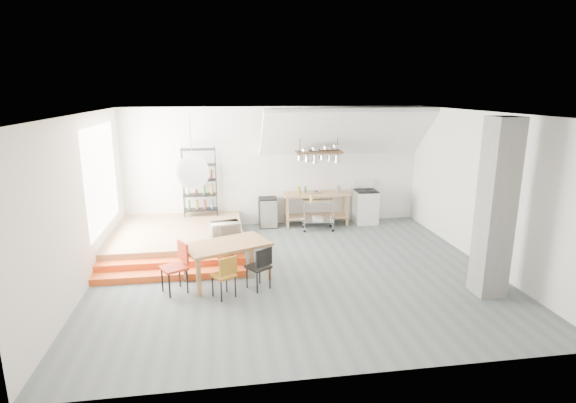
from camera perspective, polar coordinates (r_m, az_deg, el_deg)
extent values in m
plane|color=#555F62|center=(9.32, 0.99, -8.90)|extent=(8.00, 8.00, 0.00)
cube|color=silver|center=(12.22, -1.73, 4.46)|extent=(8.00, 0.04, 3.20)
cube|color=silver|center=(9.07, -24.74, -0.22)|extent=(0.04, 7.00, 3.20)
cube|color=silver|center=(10.27, 23.62, 1.43)|extent=(0.04, 7.00, 3.20)
cube|color=white|center=(8.60, 1.08, 11.16)|extent=(8.00, 7.00, 0.02)
cube|color=white|center=(11.87, 7.36, 8.69)|extent=(4.40, 1.44, 1.32)
cube|color=white|center=(10.44, -22.56, 2.85)|extent=(0.02, 2.50, 2.20)
cube|color=#A17950|center=(11.06, -13.71, -4.46)|extent=(3.00, 3.00, 0.40)
cube|color=#EB561B|center=(9.29, -14.65, -9.02)|extent=(3.00, 0.35, 0.13)
cube|color=#EB561B|center=(9.59, -14.47, -7.84)|extent=(3.00, 0.35, 0.27)
cube|color=slate|center=(8.67, 24.88, -0.85)|extent=(0.50, 0.50, 3.20)
cube|color=#A17950|center=(12.20, 3.63, 0.97)|extent=(1.80, 0.60, 0.06)
cube|color=#A17950|center=(12.36, 3.59, -1.87)|extent=(1.70, 0.55, 0.04)
cube|color=#A17950|center=(12.71, 7.00, -0.66)|extent=(0.06, 0.06, 0.86)
cube|color=#A17950|center=(12.38, -0.33, -0.96)|extent=(0.06, 0.06, 0.86)
cube|color=#A17950|center=(12.30, 7.55, -1.18)|extent=(0.06, 0.06, 0.86)
cube|color=#A17950|center=(11.96, -0.02, -1.50)|extent=(0.06, 0.06, 0.86)
cube|color=white|center=(12.67, 9.80, -0.72)|extent=(0.60, 0.60, 0.90)
cube|color=black|center=(12.56, 9.89, 1.35)|extent=(0.58, 0.58, 0.03)
cube|color=white|center=(12.79, 9.52, 2.20)|extent=(0.60, 0.05, 0.25)
cylinder|color=black|center=(12.73, 10.29, 1.62)|extent=(0.18, 0.18, 0.02)
cylinder|color=black|center=(12.64, 9.09, 1.58)|extent=(0.18, 0.18, 0.02)
cylinder|color=black|center=(12.47, 10.71, 1.34)|extent=(0.18, 0.18, 0.02)
cylinder|color=black|center=(12.38, 9.48, 1.31)|extent=(0.18, 0.18, 0.02)
cube|color=#3F2B19|center=(11.80, 3.92, 6.30)|extent=(1.20, 0.50, 0.05)
cylinder|color=black|center=(11.64, 1.54, 9.07)|extent=(0.02, 0.02, 1.15)
cylinder|color=black|center=(11.86, 6.36, 9.08)|extent=(0.02, 0.02, 1.15)
cylinder|color=silver|center=(11.67, 1.56, 5.55)|extent=(0.16, 0.16, 0.12)
cylinder|color=silver|center=(11.71, 2.52, 5.47)|extent=(0.20, 0.20, 0.16)
cylinder|color=silver|center=(11.76, 3.48, 5.39)|extent=(0.16, 0.16, 0.20)
cylinder|color=silver|center=(11.79, 4.44, 5.60)|extent=(0.20, 0.20, 0.12)
cylinder|color=silver|center=(11.84, 5.39, 5.51)|extent=(0.16, 0.16, 0.16)
cylinder|color=silver|center=(11.90, 6.32, 5.43)|extent=(0.20, 0.20, 0.20)
cylinder|color=black|center=(12.07, -9.12, 2.72)|extent=(0.02, 0.02, 1.80)
cylinder|color=black|center=(12.11, -13.10, 2.56)|extent=(0.02, 0.02, 1.80)
cylinder|color=black|center=(11.72, -9.13, 2.38)|extent=(0.02, 0.02, 1.80)
cylinder|color=black|center=(11.76, -13.23, 2.22)|extent=(0.02, 0.02, 1.80)
cube|color=black|center=(12.08, -10.98, -1.02)|extent=(0.88, 0.38, 0.02)
cube|color=black|center=(11.98, -11.07, 0.83)|extent=(0.88, 0.38, 0.02)
cube|color=black|center=(11.90, -11.16, 2.71)|extent=(0.88, 0.38, 0.02)
cube|color=black|center=(11.83, -11.25, 4.61)|extent=(0.88, 0.38, 0.02)
cube|color=black|center=(11.77, -11.34, 6.53)|extent=(0.88, 0.38, 0.03)
cylinder|color=#387A31|center=(12.04, -11.01, -0.37)|extent=(0.07, 0.07, 0.24)
cylinder|color=#9D701A|center=(11.95, -11.10, 1.49)|extent=(0.07, 0.07, 0.24)
cylinder|color=maroon|center=(11.87, -11.19, 3.37)|extent=(0.07, 0.07, 0.24)
cube|color=#A17950|center=(9.71, -7.94, -4.60)|extent=(0.60, 0.40, 0.03)
cylinder|color=black|center=(9.91, -6.38, -4.68)|extent=(0.02, 0.02, 0.13)
cylinder|color=black|center=(9.90, -9.51, -4.80)|extent=(0.02, 0.02, 0.13)
cylinder|color=black|center=(9.59, -6.29, -5.33)|extent=(0.02, 0.02, 0.13)
cylinder|color=black|center=(9.58, -9.53, -5.45)|extent=(0.02, 0.02, 0.13)
sphere|color=white|center=(8.17, -12.04, 3.63)|extent=(0.60, 0.60, 0.60)
cube|color=brown|center=(8.75, -7.83, -5.50)|extent=(1.81, 1.44, 0.06)
cube|color=brown|center=(9.48, -4.68, -6.28)|extent=(0.09, 0.09, 0.70)
cube|color=brown|center=(8.98, -12.95, -7.78)|extent=(0.09, 0.09, 0.70)
cube|color=brown|center=(8.85, -2.47, -7.74)|extent=(0.09, 0.09, 0.70)
cube|color=brown|center=(8.32, -11.27, -9.50)|extent=(0.09, 0.09, 0.70)
cube|color=#A56C1C|center=(8.18, -8.18, -9.28)|extent=(0.50, 0.50, 0.04)
cube|color=#A56C1C|center=(7.96, -7.60, -8.14)|extent=(0.32, 0.21, 0.32)
cylinder|color=black|center=(8.08, -8.46, -11.23)|extent=(0.03, 0.03, 0.40)
cylinder|color=black|center=(8.23, -6.70, -10.71)|extent=(0.03, 0.03, 0.40)
cylinder|color=black|center=(8.31, -9.55, -10.53)|extent=(0.03, 0.03, 0.40)
cylinder|color=black|center=(8.45, -7.82, -10.04)|extent=(0.03, 0.03, 0.40)
cube|color=black|center=(8.45, -3.80, -8.29)|extent=(0.53, 0.53, 0.04)
cube|color=black|center=(8.23, -3.08, -7.10)|extent=(0.32, 0.23, 0.33)
cylinder|color=black|center=(8.34, -3.94, -10.24)|extent=(0.03, 0.03, 0.42)
cylinder|color=black|center=(8.51, -2.31, -9.69)|extent=(0.03, 0.03, 0.42)
cylinder|color=black|center=(8.56, -5.23, -9.60)|extent=(0.03, 0.03, 0.42)
cylinder|color=black|center=(8.73, -3.62, -9.08)|extent=(0.03, 0.03, 0.42)
cube|color=#4E5528|center=(9.49, -8.23, -5.91)|extent=(0.46, 0.46, 0.04)
cube|color=#4E5528|center=(9.56, -8.54, -4.28)|extent=(0.35, 0.13, 0.33)
cylinder|color=black|center=(9.73, -7.57, -6.71)|extent=(0.03, 0.03, 0.41)
cylinder|color=black|center=(9.66, -9.28, -6.93)|extent=(0.03, 0.03, 0.41)
cylinder|color=black|center=(9.46, -7.06, -7.30)|extent=(0.03, 0.03, 0.41)
cylinder|color=black|center=(9.39, -8.82, -7.54)|extent=(0.03, 0.03, 0.41)
cube|color=red|center=(8.51, -14.29, -8.16)|extent=(0.58, 0.58, 0.04)
cube|color=red|center=(8.48, -13.20, -6.24)|extent=(0.23, 0.38, 0.37)
cylinder|color=black|center=(8.52, -12.67, -9.83)|extent=(0.03, 0.03, 0.47)
cylinder|color=black|center=(8.81, -13.59, -9.07)|extent=(0.03, 0.03, 0.47)
cylinder|color=black|center=(8.40, -14.82, -10.31)|extent=(0.03, 0.03, 0.47)
cylinder|color=black|center=(8.70, -15.68, -9.51)|extent=(0.03, 0.03, 0.47)
cube|color=silver|center=(11.79, 3.84, 0.05)|extent=(0.84, 0.51, 0.04)
cube|color=silver|center=(11.92, 3.80, -2.38)|extent=(0.84, 0.51, 0.03)
cylinder|color=silver|center=(12.13, 5.45, -1.47)|extent=(0.03, 0.03, 0.77)
sphere|color=black|center=(12.23, 5.41, -3.13)|extent=(0.07, 0.07, 0.07)
cylinder|color=silver|center=(12.03, 1.91, -1.54)|extent=(0.03, 0.03, 0.77)
sphere|color=black|center=(12.13, 1.89, -3.21)|extent=(0.07, 0.07, 0.07)
cylinder|color=silver|center=(11.75, 5.76, -1.98)|extent=(0.03, 0.03, 0.77)
sphere|color=black|center=(11.86, 5.72, -3.69)|extent=(0.07, 0.07, 0.07)
cylinder|color=silver|center=(11.65, 2.10, -2.06)|extent=(0.03, 0.03, 0.77)
sphere|color=black|center=(11.76, 2.09, -3.78)|extent=(0.07, 0.07, 0.07)
cube|color=black|center=(12.16, -2.57, -1.38)|extent=(0.47, 0.47, 0.80)
imported|color=beige|center=(9.66, -7.98, -3.58)|extent=(0.66, 0.50, 0.33)
imported|color=silver|center=(12.14, 3.64, 1.18)|extent=(0.29, 0.29, 0.05)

